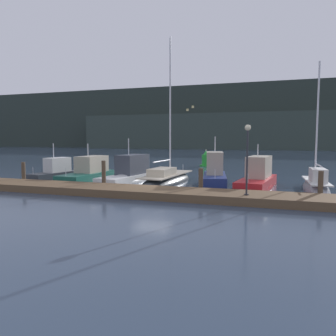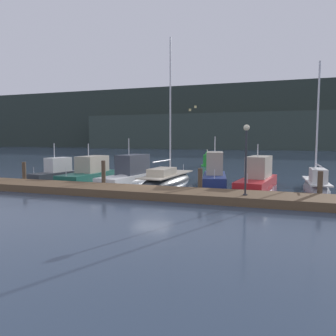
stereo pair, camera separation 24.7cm
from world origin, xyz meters
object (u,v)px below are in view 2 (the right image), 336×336
Objects in this scene: sailboat_berth_7 at (316,188)px; motorboat_berth_3 at (129,177)px; motorboat_berth_2 at (89,176)px; motorboat_berth_5 at (214,180)px; dock_lamppost at (246,148)px; motorboat_berth_6 at (257,183)px; sailboat_berth_4 at (167,182)px; channel_buoy at (207,160)px; motorboat_berth_1 at (55,175)px.

motorboat_berth_3 is at bearing 179.28° from sailboat_berth_7.
motorboat_berth_2 is 1.13× the size of motorboat_berth_5.
sailboat_berth_7 is at bearing 56.02° from dock_lamppost.
motorboat_berth_5 is 0.86× the size of motorboat_berth_6.
sailboat_berth_4 is 10.54m from sailboat_berth_7.
motorboat_berth_5 is at bearing -0.43° from motorboat_berth_2.
motorboat_berth_2 is 0.98× the size of motorboat_berth_6.
motorboat_berth_5 is 1.60× the size of dock_lamppost.
motorboat_berth_6 is 6.35m from dock_lamppost.
channel_buoy is (2.87, 16.20, 0.44)m from motorboat_berth_3.
dock_lamppost is (9.69, -6.11, 2.62)m from motorboat_berth_3.
sailboat_berth_4 is 2.00× the size of motorboat_berth_5.
sailboat_berth_7 reaches higher than motorboat_berth_1.
sailboat_berth_7 is 4.47× the size of channel_buoy.
sailboat_berth_4 is 5.79× the size of channel_buoy.
motorboat_berth_5 is (6.96, -0.39, 0.15)m from motorboat_berth_3.
motorboat_berth_3 is (3.52, 0.31, 0.03)m from motorboat_berth_2.
motorboat_berth_6 is at bearing -177.66° from sailboat_berth_7.
dock_lamppost is at bearing -23.71° from motorboat_berth_2.
motorboat_berth_2 is (3.42, -0.09, -0.02)m from motorboat_berth_1.
motorboat_berth_2 is 3.53m from motorboat_berth_3.
motorboat_berth_5 is 6.74m from sailboat_berth_7.
sailboat_berth_7 is at bearing -0.72° from motorboat_berth_3.
dock_lamppost is at bearing -92.32° from motorboat_berth_6.
motorboat_berth_2 is 0.94× the size of motorboat_berth_3.
sailboat_berth_4 is 9.46m from dock_lamppost.
motorboat_berth_2 is at bearing 179.57° from motorboat_berth_5.
motorboat_berth_5 is 2.89× the size of channel_buoy.
sailboat_berth_7 is at bearing -1.53° from sailboat_berth_4.
motorboat_berth_2 is 1.81× the size of dock_lamppost.
motorboat_berth_3 reaches higher than motorboat_berth_1.
motorboat_berth_3 is 1.20× the size of motorboat_berth_5.
motorboat_berth_5 is at bearing -7.52° from sailboat_berth_4.
motorboat_berth_3 is at bearing 5.10° from motorboat_berth_2.
sailboat_berth_4 reaches higher than dock_lamppost.
sailboat_berth_7 reaches higher than dock_lamppost.
motorboat_berth_6 reaches higher than channel_buoy.
sailboat_berth_7 is 7.68m from dock_lamppost.
motorboat_berth_6 is 3.35× the size of channel_buoy.
dock_lamppost reaches higher than motorboat_berth_6.
motorboat_berth_1 is at bearing 179.30° from motorboat_berth_5.
sailboat_berth_4 is 16.10m from channel_buoy.
sailboat_berth_7 reaches higher than motorboat_berth_3.
sailboat_berth_7 reaches higher than motorboat_berth_6.
motorboat_berth_6 is 3.78m from sailboat_berth_7.
motorboat_berth_2 reaches higher than channel_buoy.
motorboat_berth_1 reaches higher than motorboat_berth_2.
dock_lamppost reaches higher than motorboat_berth_1.
motorboat_berth_3 is 0.77× the size of sailboat_berth_7.
sailboat_berth_4 reaches higher than motorboat_berth_3.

